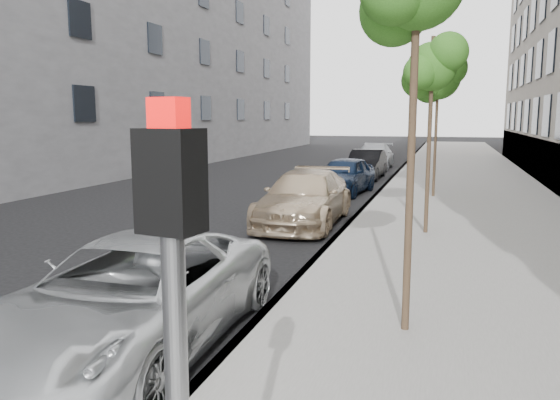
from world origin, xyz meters
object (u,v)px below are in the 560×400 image
at_px(tree_far, 439,77).
at_px(sedan_black, 366,164).
at_px(tree_mid, 433,67).
at_px(minivan, 133,295).
at_px(suv, 305,198).
at_px(sedan_rear, 374,156).
at_px(sedan_blue, 344,175).
at_px(signal_pole, 176,356).

relative_size(tree_far, sedan_black, 1.21).
height_order(tree_mid, minivan, tree_mid).
bearing_deg(suv, tree_far, 58.67).
xyz_separation_m(tree_far, sedan_rear, (-3.64, 11.29, -3.60)).
relative_size(sedan_blue, sedan_black, 1.00).
bearing_deg(tree_mid, suv, 166.06).
bearing_deg(minivan, tree_far, 75.96).
height_order(tree_far, signal_pole, tree_far).
height_order(suv, sedan_rear, suv).
bearing_deg(signal_pole, sedan_rear, 104.70).
bearing_deg(suv, signal_pole, -78.82).
relative_size(tree_mid, tree_far, 0.93).
distance_m(minivan, sedan_blue, 15.03).
xyz_separation_m(sedan_blue, sedan_rear, (-0.25, 10.60, 0.00)).
xyz_separation_m(tree_mid, signal_pole, (-0.63, -11.72, -2.16)).
height_order(minivan, sedan_rear, sedan_rear).
height_order(sedan_blue, sedan_rear, sedan_rear).
distance_m(minivan, sedan_rear, 25.62).
bearing_deg(sedan_rear, sedan_black, -87.20).
xyz_separation_m(tree_mid, minivan, (-3.34, -7.83, -3.41)).
distance_m(signal_pole, sedan_rear, 29.70).
bearing_deg(sedan_rear, signal_pole, -84.84).
xyz_separation_m(suv, sedan_blue, (-0.06, 6.37, -0.01)).
height_order(tree_mid, signal_pole, tree_mid).
height_order(signal_pole, sedan_rear, signal_pole).
bearing_deg(tree_far, sedan_rear, 107.86).
relative_size(suv, sedan_rear, 1.02).
distance_m(suv, sedan_rear, 16.97).
distance_m(tree_far, sedan_rear, 12.40).
bearing_deg(sedan_rear, suv, -89.61).
distance_m(sedan_blue, sedan_rear, 10.60).
height_order(signal_pole, minivan, signal_pole).
xyz_separation_m(tree_far, sedan_blue, (-3.39, 0.70, -3.60)).
distance_m(suv, sedan_blue, 6.37).
bearing_deg(minivan, sedan_black, 89.05).
bearing_deg(minivan, sedan_rear, 89.76).
relative_size(minivan, suv, 1.01).
relative_size(tree_mid, sedan_black, 1.13).
relative_size(tree_mid, signal_pole, 1.64).
xyz_separation_m(signal_pole, sedan_blue, (-2.76, 18.92, -1.25)).
xyz_separation_m(minivan, sedan_black, (0.02, 20.45, -0.01)).
xyz_separation_m(minivan, sedan_blue, (-0.05, 15.03, 0.01)).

